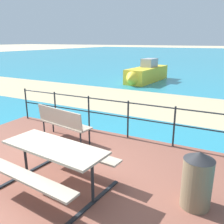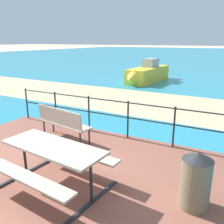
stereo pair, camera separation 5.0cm
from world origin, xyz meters
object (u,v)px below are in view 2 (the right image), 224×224
(trash_bin, at_px, (196,180))
(picnic_table, at_px, (54,156))
(boat_mid, at_px, (147,74))
(park_bench, at_px, (62,121))

(trash_bin, bearing_deg, picnic_table, -165.50)
(boat_mid, bearing_deg, park_bench, 12.50)
(trash_bin, bearing_deg, boat_mid, 112.83)
(park_bench, distance_m, boat_mid, 10.06)
(picnic_table, relative_size, park_bench, 1.25)
(park_bench, relative_size, trash_bin, 1.74)
(picnic_table, distance_m, trash_bin, 2.28)
(picnic_table, distance_m, boat_mid, 11.92)
(boat_mid, bearing_deg, picnic_table, 17.01)
(picnic_table, height_order, trash_bin, trash_bin)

